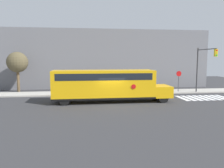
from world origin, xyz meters
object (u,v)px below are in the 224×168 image
at_px(school_bus, 107,84).
at_px(traffic_light, 203,63).
at_px(stop_sign, 179,79).
at_px(tree_near_sidewalk, 17,63).

xyz_separation_m(school_bus, traffic_light, (11.75, 3.17, 1.93)).
relative_size(stop_sign, traffic_light, 0.49).
bearing_deg(stop_sign, tree_near_sidewalk, 170.99).
height_order(stop_sign, traffic_light, traffic_light).
distance_m(stop_sign, tree_near_sidewalk, 20.52).
distance_m(stop_sign, traffic_light, 3.38).
bearing_deg(tree_near_sidewalk, traffic_light, -12.19).
bearing_deg(traffic_light, tree_near_sidewalk, 167.81).
bearing_deg(school_bus, stop_sign, 26.79).
distance_m(traffic_light, tree_near_sidewalk, 22.91).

